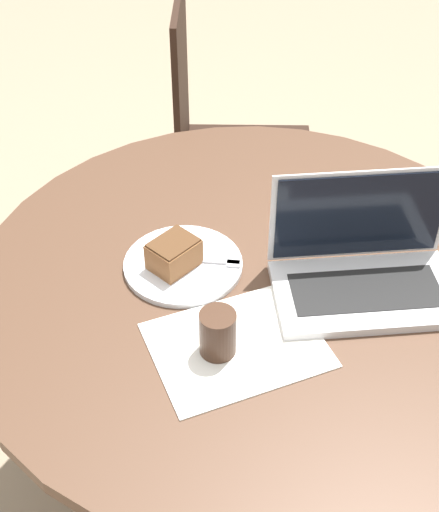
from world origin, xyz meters
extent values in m
plane|color=gray|center=(0.00, 0.00, 0.00)|extent=(12.00, 12.00, 0.00)
cylinder|color=#4C3323|center=(0.00, 0.00, 0.01)|extent=(0.42, 0.42, 0.02)
cylinder|color=#4C3323|center=(0.00, 0.00, 0.37)|extent=(0.14, 0.14, 0.69)
cylinder|color=#4C3323|center=(0.00, 0.00, 0.73)|extent=(1.14, 1.14, 0.03)
cube|color=black|center=(0.45, 0.72, 0.44)|extent=(0.58, 0.58, 0.02)
cube|color=black|center=(0.28, 0.83, 0.71)|extent=(0.22, 0.34, 0.51)
cube|color=black|center=(0.72, 0.79, 0.22)|extent=(0.05, 0.05, 0.43)
cube|color=black|center=(0.51, 0.46, 0.22)|extent=(0.05, 0.05, 0.43)
cube|color=black|center=(0.39, 0.99, 0.22)|extent=(0.05, 0.05, 0.43)
cube|color=black|center=(0.19, 0.66, 0.22)|extent=(0.05, 0.05, 0.43)
cube|color=white|center=(-0.13, -0.14, 0.74)|extent=(0.33, 0.27, 0.00)
cylinder|color=silver|center=(-0.11, 0.10, 0.75)|extent=(0.24, 0.24, 0.01)
cube|color=brown|center=(-0.13, 0.10, 0.78)|extent=(0.11, 0.09, 0.06)
cube|color=#4D311C|center=(-0.13, 0.10, 0.81)|extent=(0.10, 0.09, 0.00)
cube|color=silver|center=(-0.08, 0.09, 0.76)|extent=(0.14, 0.11, 0.00)
cube|color=silver|center=(-0.03, 0.04, 0.76)|extent=(0.04, 0.04, 0.00)
cylinder|color=#3D2619|center=(-0.17, -0.13, 0.79)|extent=(0.07, 0.07, 0.09)
cube|color=silver|center=(0.15, -0.16, 0.75)|extent=(0.40, 0.33, 0.02)
cube|color=black|center=(0.15, -0.16, 0.76)|extent=(0.31, 0.23, 0.00)
cube|color=silver|center=(0.19, -0.06, 0.86)|extent=(0.32, 0.15, 0.20)
cube|color=black|center=(0.19, -0.07, 0.86)|extent=(0.30, 0.14, 0.19)
camera|label=1|loc=(-0.60, -0.86, 1.70)|focal=50.00mm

